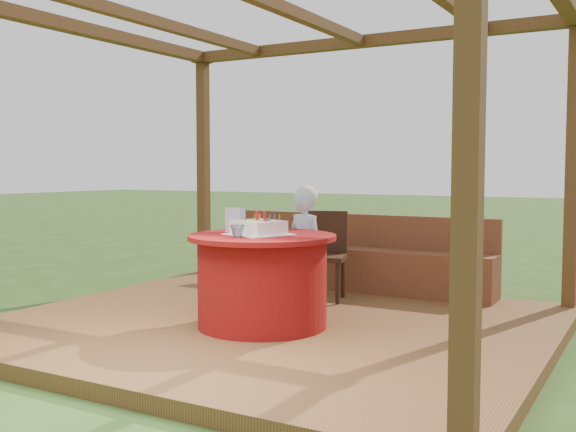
% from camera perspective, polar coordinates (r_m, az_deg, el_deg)
% --- Properties ---
extents(ground, '(60.00, 60.00, 0.00)m').
position_cam_1_polar(ground, '(5.87, -1.22, -9.93)').
color(ground, '#2A4A18').
rests_on(ground, ground).
extents(deck, '(4.50, 4.00, 0.12)m').
position_cam_1_polar(deck, '(5.86, -1.22, -9.36)').
color(deck, brown).
rests_on(deck, ground).
extents(pergola, '(4.50, 4.00, 2.72)m').
position_cam_1_polar(pergola, '(5.79, -1.25, 13.88)').
color(pergola, brown).
rests_on(pergola, deck).
extents(bench, '(3.00, 0.42, 0.80)m').
position_cam_1_polar(bench, '(7.30, 5.69, -4.12)').
color(bench, brown).
rests_on(bench, deck).
extents(table, '(1.21, 1.21, 0.76)m').
position_cam_1_polar(table, '(5.55, -2.19, -5.42)').
color(table, maroon).
rests_on(table, deck).
extents(chair, '(0.53, 0.53, 0.87)m').
position_cam_1_polar(chair, '(6.71, 3.12, -2.95)').
color(chair, '#32190F').
rests_on(chair, deck).
extents(elderly_woman, '(0.46, 0.36, 1.15)m').
position_cam_1_polar(elderly_woman, '(6.14, 1.53, -2.61)').
color(elderly_woman, '#A4CFF4').
rests_on(elderly_woman, deck).
extents(birthday_cake, '(0.57, 0.57, 0.19)m').
position_cam_1_polar(birthday_cake, '(5.49, -2.51, -0.97)').
color(birthday_cake, white).
rests_on(birthday_cake, table).
extents(gift_bag, '(0.15, 0.10, 0.21)m').
position_cam_1_polar(gift_bag, '(5.71, -4.48, -0.35)').
color(gift_bag, '#EF9BD7').
rests_on(gift_bag, table).
extents(drinking_glass, '(0.12, 0.12, 0.10)m').
position_cam_1_polar(drinking_glass, '(5.27, -4.30, -1.28)').
color(drinking_glass, white).
rests_on(drinking_glass, table).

